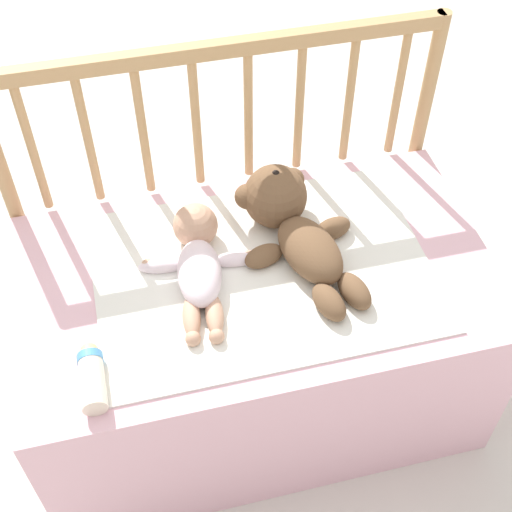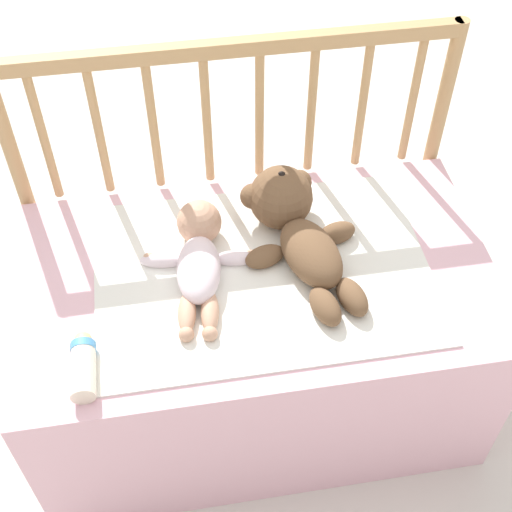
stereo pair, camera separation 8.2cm
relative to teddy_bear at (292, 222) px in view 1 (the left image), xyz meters
The scene contains 7 objects.
ground_plane 0.59m from the teddy_bear, 142.77° to the right, with size 12.00×12.00×0.00m, color silver.
crib_mattress 0.34m from the teddy_bear, 142.77° to the right, with size 1.10×0.64×0.51m.
crib_rail 0.29m from the teddy_bear, 112.21° to the left, with size 1.10×0.04×0.90m.
blanket 0.13m from the teddy_bear, 138.97° to the right, with size 0.77×0.54×0.01m.
teddy_bear is the anchor object (origin of this frame).
baby 0.24m from the teddy_bear, 169.35° to the right, with size 0.28×0.37×0.11m.
baby_bottle 0.57m from the teddy_bear, 150.09° to the right, with size 0.05×0.16×0.05m.
Camera 1 is at (-0.25, -1.03, 1.76)m, focal length 50.00 mm.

